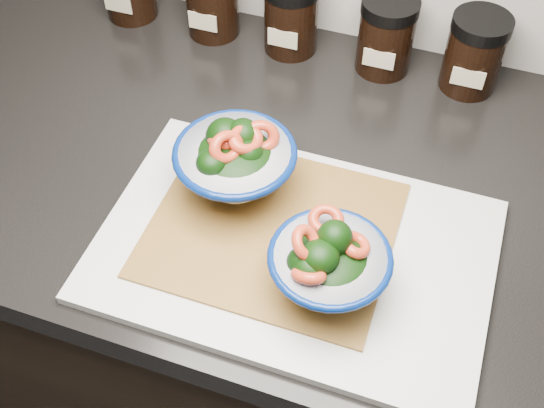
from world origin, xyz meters
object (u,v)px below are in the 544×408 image
(bowl_right, at_px, (328,265))
(spice_jar_e, at_px, (474,53))
(bowl_left, at_px, (235,162))
(cutting_board, at_px, (294,250))
(spice_jar_c, at_px, (291,16))
(spice_jar_d, at_px, (386,35))

(bowl_right, xyz_separation_m, spice_jar_e, (0.09, 0.41, -0.00))
(bowl_left, height_order, bowl_right, bowl_left)
(cutting_board, height_order, spice_jar_c, spice_jar_c)
(spice_jar_d, bearing_deg, spice_jar_e, 0.00)
(bowl_left, distance_m, spice_jar_d, 0.33)
(bowl_left, xyz_separation_m, spice_jar_d, (0.11, 0.31, -0.01))
(spice_jar_e, bearing_deg, bowl_right, -102.73)
(spice_jar_c, bearing_deg, spice_jar_e, 0.00)
(spice_jar_c, bearing_deg, bowl_right, -66.95)
(bowl_right, height_order, spice_jar_d, bowl_right)
(bowl_right, distance_m, spice_jar_d, 0.41)
(cutting_board, relative_size, spice_jar_e, 3.98)
(spice_jar_d, xyz_separation_m, spice_jar_e, (0.12, 0.00, 0.00))
(spice_jar_c, xyz_separation_m, spice_jar_e, (0.27, 0.00, 0.00))
(bowl_right, relative_size, spice_jar_e, 1.17)
(spice_jar_e, bearing_deg, bowl_left, -127.60)
(bowl_left, relative_size, spice_jar_c, 1.30)
(bowl_left, height_order, spice_jar_d, bowl_left)
(spice_jar_c, bearing_deg, cutting_board, -71.15)
(spice_jar_d, bearing_deg, spice_jar_c, 180.00)
(bowl_left, relative_size, spice_jar_e, 1.30)
(spice_jar_c, relative_size, spice_jar_e, 1.00)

